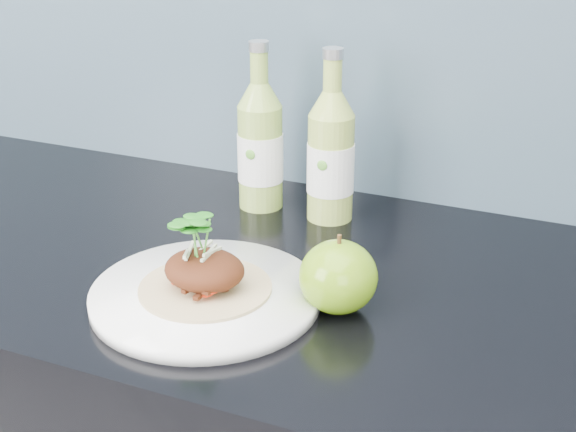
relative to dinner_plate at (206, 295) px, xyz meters
The scene contains 5 objects.
dinner_plate is the anchor object (origin of this frame).
pork_taco 0.04m from the dinner_plate, 90.00° to the left, with size 0.16×0.16×0.10m.
green_apple 0.16m from the dinner_plate, 16.36° to the left, with size 0.09×0.09×0.10m.
cider_bottle_left 0.31m from the dinner_plate, 102.50° to the left, with size 0.09×0.09×0.25m.
cider_bottle_right 0.30m from the dinner_plate, 80.75° to the left, with size 0.08×0.08×0.25m.
Camera 1 is at (0.37, 0.86, 1.37)m, focal length 50.00 mm.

